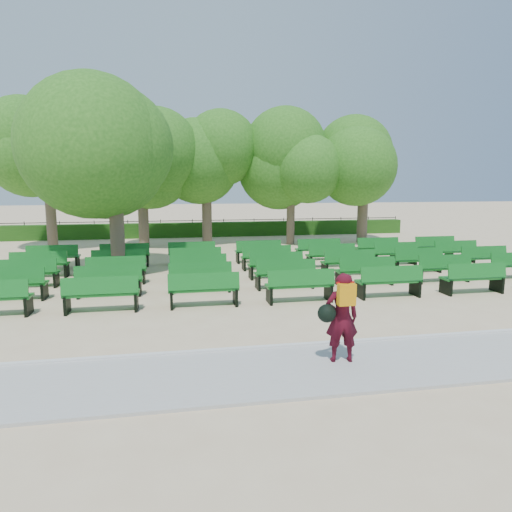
# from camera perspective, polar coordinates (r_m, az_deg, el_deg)

# --- Properties ---
(ground) EXTENTS (120.00, 120.00, 0.00)m
(ground) POSITION_cam_1_polar(r_m,az_deg,el_deg) (15.49, -1.52, -3.47)
(ground) COLOR #D1B58B
(paving) EXTENTS (30.00, 2.20, 0.06)m
(paving) POSITION_cam_1_polar(r_m,az_deg,el_deg) (8.58, 6.62, -13.89)
(paving) COLOR #ABABA7
(paving) RESTS_ON ground
(curb) EXTENTS (30.00, 0.12, 0.10)m
(curb) POSITION_cam_1_polar(r_m,az_deg,el_deg) (9.60, 4.55, -11.18)
(curb) COLOR silver
(curb) RESTS_ON ground
(hedge) EXTENTS (26.00, 0.70, 0.90)m
(hedge) POSITION_cam_1_polar(r_m,az_deg,el_deg) (29.17, -5.92, 3.32)
(hedge) COLOR #1F4D13
(hedge) RESTS_ON ground
(fence) EXTENTS (26.00, 0.10, 1.02)m
(fence) POSITION_cam_1_polar(r_m,az_deg,el_deg) (29.62, -5.97, 2.53)
(fence) COLOR black
(fence) RESTS_ON ground
(tree_line) EXTENTS (21.80, 6.80, 7.04)m
(tree_line) POSITION_cam_1_polar(r_m,az_deg,el_deg) (25.27, -5.14, 1.41)
(tree_line) COLOR #34741F
(tree_line) RESTS_ON ground
(bench_array) EXTENTS (1.97, 0.73, 1.22)m
(bench_array) POSITION_cam_1_polar(r_m,az_deg,el_deg) (16.40, 2.30, -2.41)
(bench_array) COLOR #12691E
(bench_array) RESTS_ON ground
(tree_among) EXTENTS (4.91, 4.91, 6.65)m
(tree_among) POSITION_cam_1_polar(r_m,az_deg,el_deg) (17.29, -17.40, 12.15)
(tree_among) COLOR brown
(tree_among) RESTS_ON ground
(person) EXTENTS (0.81, 0.51, 1.69)m
(person) POSITION_cam_1_polar(r_m,az_deg,el_deg) (8.66, 10.55, -7.41)
(person) COLOR #400915
(person) RESTS_ON ground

